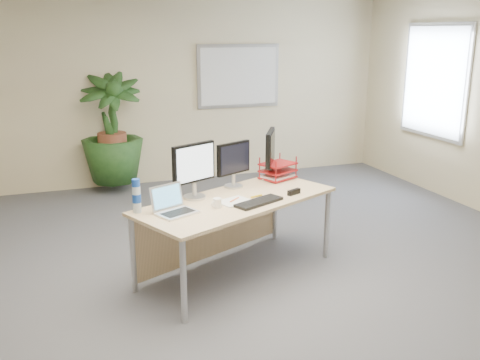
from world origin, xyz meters
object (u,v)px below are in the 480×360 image
object	(u,v)px
laptop	(173,206)
monitor_right	(234,162)
desk	(229,213)
floor_plant	(112,140)
monitor_left	(194,167)

from	to	relation	value
laptop	monitor_right	bearing A→B (deg)	36.87
desk	floor_plant	distance (m)	3.11
laptop	monitor_left	bearing A→B (deg)	50.06
desk	monitor_right	xyz separation A→B (m)	(0.14, 0.29, 0.41)
floor_plant	monitor_right	distance (m)	2.88
desk	monitor_left	bearing A→B (deg)	167.46
desk	floor_plant	size ratio (longest dim) A/B	1.38
floor_plant	monitor_right	world-z (taller)	floor_plant
floor_plant	laptop	xyz separation A→B (m)	(0.13, -3.28, 0.04)
floor_plant	monitor_left	distance (m)	2.99
floor_plant	monitor_right	size ratio (longest dim) A/B	3.35
desk	monitor_right	distance (m)	0.52
floor_plant	monitor_left	size ratio (longest dim) A/B	2.94
monitor_left	monitor_right	distance (m)	0.50
desk	laptop	distance (m)	0.68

